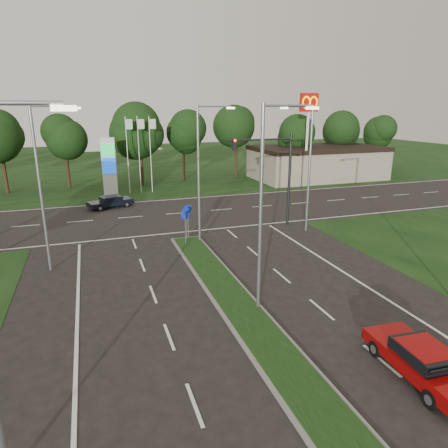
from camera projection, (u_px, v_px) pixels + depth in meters
name	position (u px, v px, depth m)	size (l,w,h in m)	color
ground	(311.00, 401.00, 12.48)	(160.00, 160.00, 0.00)	black
verge_far	(129.00, 166.00, 62.49)	(160.00, 50.00, 0.02)	black
cross_road	(166.00, 214.00, 34.30)	(160.00, 12.00, 0.02)	black
median_kerb	(260.00, 333.00, 16.10)	(2.00, 26.00, 0.12)	slate
commercial_building	(317.00, 163.00, 51.43)	(16.00, 9.00, 4.00)	gray
streetlight_median_near	(265.00, 200.00, 16.82)	(2.53, 0.22, 9.00)	gray
streetlight_median_far	(201.00, 168.00, 25.92)	(2.53, 0.22, 9.00)	gray
streetlight_left_far	(43.00, 181.00, 21.23)	(2.53, 0.22, 9.00)	gray
streetlight_right_far	(307.00, 163.00, 28.32)	(2.53, 0.22, 9.00)	gray
traffic_signal	(274.00, 166.00, 29.76)	(5.10, 0.42, 7.00)	black
median_signs	(186.00, 217.00, 26.91)	(1.16, 1.76, 2.38)	gray
gas_pylon	(111.00, 165.00, 40.47)	(5.80, 1.26, 8.00)	silver
mcdonalds_sign	(308.00, 116.00, 44.86)	(2.20, 0.47, 10.40)	silver
treeline_far	(139.00, 125.00, 46.91)	(6.00, 6.00, 9.90)	black
red_sedan	(422.00, 360.00, 13.45)	(2.02, 4.38, 1.17)	#8B0707
navy_sedan	(110.00, 202.00, 36.44)	(4.21, 2.73, 1.07)	black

